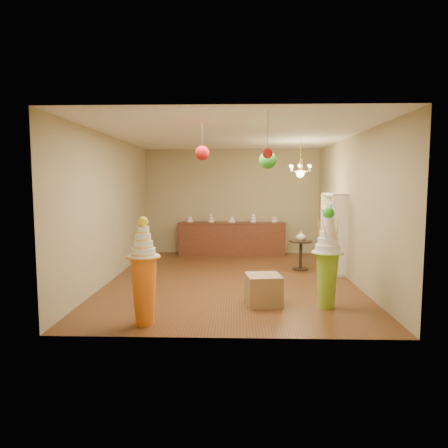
{
  "coord_description": "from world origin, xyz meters",
  "views": [
    {
      "loc": [
        0.11,
        -8.31,
        2.02
      ],
      "look_at": [
        -0.14,
        0.0,
        1.18
      ],
      "focal_mm": 32.0,
      "sensor_mm": 36.0,
      "label": 1
    }
  ],
  "objects_px": {
    "round_table": "(301,251)",
    "pedestal_green": "(327,267)",
    "pedestal_orange": "(144,281)",
    "sideboard": "(232,238)"
  },
  "relations": [
    {
      "from": "pedestal_green",
      "to": "sideboard",
      "type": "height_order",
      "value": "pedestal_green"
    },
    {
      "from": "pedestal_orange",
      "to": "round_table",
      "type": "xyz_separation_m",
      "value": [
        2.83,
        3.74,
        -0.18
      ]
    },
    {
      "from": "pedestal_green",
      "to": "round_table",
      "type": "height_order",
      "value": "pedestal_green"
    },
    {
      "from": "pedestal_green",
      "to": "pedestal_orange",
      "type": "xyz_separation_m",
      "value": [
        -2.79,
        -0.85,
        -0.05
      ]
    },
    {
      "from": "pedestal_green",
      "to": "pedestal_orange",
      "type": "height_order",
      "value": "pedestal_green"
    },
    {
      "from": "pedestal_green",
      "to": "round_table",
      "type": "bearing_deg",
      "value": 89.2
    },
    {
      "from": "sideboard",
      "to": "round_table",
      "type": "height_order",
      "value": "sideboard"
    },
    {
      "from": "round_table",
      "to": "pedestal_green",
      "type": "bearing_deg",
      "value": -90.8
    },
    {
      "from": "sideboard",
      "to": "round_table",
      "type": "distance_m",
      "value": 2.58
    },
    {
      "from": "pedestal_orange",
      "to": "sideboard",
      "type": "bearing_deg",
      "value": 78.19
    }
  ]
}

